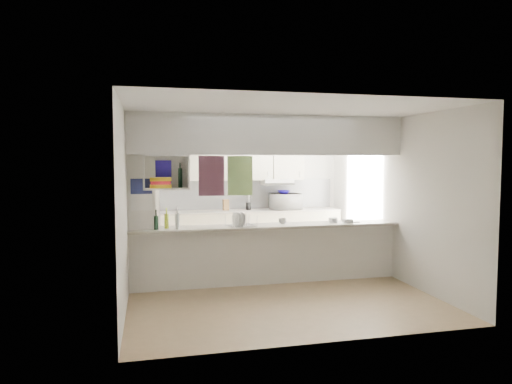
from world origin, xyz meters
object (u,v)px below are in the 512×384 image
object	(u,v)px
microwave	(286,201)
bowl	(284,192)
wine_bottles	(167,221)
dish_rack	(241,220)

from	to	relation	value
microwave	bowl	world-z (taller)	bowl
wine_bottles	bowl	bearing A→B (deg)	41.84
microwave	bowl	distance (m)	0.20
microwave	wine_bottles	world-z (taller)	microwave
microwave	dish_rack	distance (m)	2.49
bowl	dish_rack	bearing A→B (deg)	-121.67
microwave	dish_rack	xyz separation A→B (m)	(-1.34, -2.09, -0.08)
microwave	dish_rack	bearing A→B (deg)	54.21
dish_rack	wine_bottles	distance (m)	1.11
microwave	wine_bottles	bearing A→B (deg)	38.00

